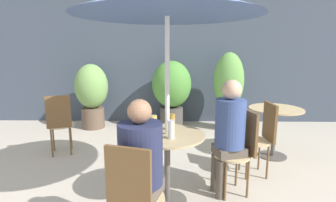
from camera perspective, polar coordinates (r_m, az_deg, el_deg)
The scene contains 16 objects.
storefront_wall at distance 5.54m, azimuth -0.50°, elevation 10.83°, with size 10.00×0.06×3.00m.
cafe_table_near at distance 2.63m, azimuth -0.16°, elevation -10.71°, with size 0.74×0.74×0.72m.
cafe_table_far at distance 4.02m, azimuth 22.29°, elevation -3.84°, with size 0.74×0.74×0.72m.
bistro_chair_0 at distance 1.97m, azimuth -7.47°, elevation -19.18°, with size 0.40×0.42×0.90m.
bistro_chair_1 at distance 2.90m, azimuth 15.55°, elevation -9.24°, with size 0.42×0.40×0.90m.
bistro_chair_2 at distance 4.07m, azimuth -22.53°, elevation -3.83°, with size 0.41×0.42×0.90m.
bistro_chair_3 at distance 3.39m, azimuth 19.86°, elevation -6.56°, with size 0.39×0.39×0.90m.
seated_person_0 at distance 2.01m, azimuth -5.82°, elevation -13.15°, with size 0.36×0.38×1.18m.
seated_person_1 at distance 2.78m, azimuth 13.12°, elevation -5.73°, with size 0.35×0.33×1.23m.
beer_glass_0 at distance 2.67m, azimuth 0.89°, elevation -4.62°, with size 0.06×0.06×0.17m.
beer_glass_1 at distance 2.54m, azimuth -3.21°, elevation -5.24°, with size 0.07×0.07×0.19m.
beer_glass_2 at distance 2.42m, azimuth 0.66°, elevation -6.19°, with size 0.06×0.06×0.17m.
potted_plant_0 at distance 5.31m, azimuth -16.27°, elevation 1.87°, with size 0.63×0.63×1.26m.
potted_plant_1 at distance 5.14m, azimuth 0.80°, elevation 2.68°, with size 0.77×0.77×1.32m.
potted_plant_2 at distance 5.14m, azimuth 13.01°, elevation 3.00°, with size 0.57×0.57×1.48m.
umbrella at distance 2.48m, azimuth -0.18°, elevation 21.12°, with size 1.70×1.70×2.10m.
Camera 1 is at (0.15, -2.23, 1.52)m, focal length 28.00 mm.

